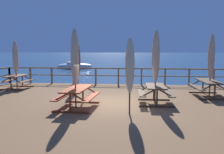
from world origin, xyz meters
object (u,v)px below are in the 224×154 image
object	(u,v)px
picnic_table_front_right	(17,79)
patio_umbrella_tall_back_right	(156,57)
patio_umbrella_tall_front	(130,66)
patio_umbrella_tall_back_left	(78,60)
picnic_table_front_left	(77,93)
sailboat_distant	(75,66)
picnic_table_mid_right	(209,85)
patio_umbrella_short_back	(16,58)
picnic_table_back_left	(155,91)
patio_umbrella_short_front	(75,58)
patio_umbrella_tall_mid_left	(211,57)

from	to	relation	value
picnic_table_front_right	patio_umbrella_tall_back_right	xyz separation A→B (m)	(7.69, -2.96, 1.39)
patio_umbrella_tall_front	patio_umbrella_tall_back_left	bearing A→B (deg)	123.03
picnic_table_front_left	sailboat_distant	size ratio (longest dim) A/B	0.26
patio_umbrella_tall_back_right	sailboat_distant	size ratio (longest dim) A/B	0.39
picnic_table_front_left	patio_umbrella_tall_front	xyz separation A→B (m)	(2.05, -0.72, 1.13)
picnic_table_mid_right	patio_umbrella_short_back	size ratio (longest dim) A/B	0.73
sailboat_distant	patio_umbrella_tall_back_right	bearing A→B (deg)	-68.23
picnic_table_back_left	patio_umbrella_short_back	distance (m)	8.37
patio_umbrella_short_front	patio_umbrella_tall_back_left	size ratio (longest dim) A/B	1.15
picnic_table_mid_right	picnic_table_front_right	world-z (taller)	same
picnic_table_back_left	patio_umbrella_tall_back_right	xyz separation A→B (m)	(-0.01, 0.06, 1.39)
picnic_table_mid_right	patio_umbrella_tall_mid_left	distance (m)	1.34
patio_umbrella_short_front	patio_umbrella_tall_front	distance (m)	2.21
patio_umbrella_tall_mid_left	patio_umbrella_tall_back_right	world-z (taller)	patio_umbrella_tall_back_right
picnic_table_back_left	patio_umbrella_short_front	xyz separation A→B (m)	(-3.13, -0.98, 1.39)
picnic_table_front_left	patio_umbrella_tall_front	world-z (taller)	patio_umbrella_tall_front
patio_umbrella_tall_back_left	patio_umbrella_tall_back_right	distance (m)	4.99
patio_umbrella_tall_front	patio_umbrella_tall_back_right	bearing A→B (deg)	58.80
picnic_table_front_left	patio_umbrella_tall_mid_left	world-z (taller)	patio_umbrella_tall_mid_left
picnic_table_mid_right	picnic_table_front_right	bearing A→B (deg)	173.14
picnic_table_front_right	patio_umbrella_short_front	size ratio (longest dim) A/B	0.54
patio_umbrella_short_front	patio_umbrella_short_back	world-z (taller)	patio_umbrella_short_front
picnic_table_front_right	patio_umbrella_tall_mid_left	bearing A→B (deg)	-6.66
patio_umbrella_tall_back_right	patio_umbrella_tall_front	xyz separation A→B (m)	(-1.03, -1.70, -0.25)
picnic_table_front_right	patio_umbrella_short_back	size ratio (longest dim) A/B	0.59
patio_umbrella_short_front	sailboat_distant	distance (m)	28.85
patio_umbrella_tall_back_right	patio_umbrella_short_back	distance (m)	8.25
picnic_table_mid_right	patio_umbrella_tall_front	xyz separation A→B (m)	(-3.74, -3.41, 1.13)
picnic_table_back_left	patio_umbrella_tall_mid_left	bearing A→B (deg)	32.99
patio_umbrella_tall_front	picnic_table_back_left	bearing A→B (deg)	57.66
sailboat_distant	picnic_table_mid_right	bearing A→B (deg)	-61.86
picnic_table_front_left	patio_umbrella_tall_back_left	size ratio (longest dim) A/B	0.77
patio_umbrella_tall_back_right	patio_umbrella_tall_back_left	bearing A→B (deg)	144.10
patio_umbrella_tall_back_right	patio_umbrella_tall_front	distance (m)	2.01
patio_umbrella_tall_back_left	picnic_table_back_left	bearing A→B (deg)	-36.39
picnic_table_front_right	patio_umbrella_tall_back_right	distance (m)	8.36
picnic_table_mid_right	picnic_table_back_left	size ratio (longest dim) A/B	1.25
picnic_table_mid_right	sailboat_distant	xyz separation A→B (m)	(-13.38, 25.01, -0.86)
patio_umbrella_tall_back_left	sailboat_distant	size ratio (longest dim) A/B	0.34
patio_umbrella_short_front	patio_umbrella_short_back	size ratio (longest dim) A/B	1.10
picnic_table_front_left	patio_umbrella_short_back	world-z (taller)	patio_umbrella_short_back
sailboat_distant	picnic_table_front_left	bearing A→B (deg)	-74.68
picnic_table_back_left	patio_umbrella_short_back	world-z (taller)	patio_umbrella_short_back
patio_umbrella_tall_back_right	patio_umbrella_tall_mid_left	bearing A→B (deg)	32.02
patio_umbrella_tall_mid_left	patio_umbrella_short_back	xyz separation A→B (m)	(-10.48, 1.22, -0.14)
patio_umbrella_short_back	picnic_table_mid_right	bearing A→B (deg)	-6.83
picnic_table_mid_right	patio_umbrella_tall_mid_left	world-z (taller)	patio_umbrella_tall_mid_left
patio_umbrella_short_back	sailboat_distant	world-z (taller)	sailboat_distant
picnic_table_mid_right	patio_umbrella_tall_front	distance (m)	5.18
patio_umbrella_tall_mid_left	patio_umbrella_tall_back_right	size ratio (longest dim) A/B	0.98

